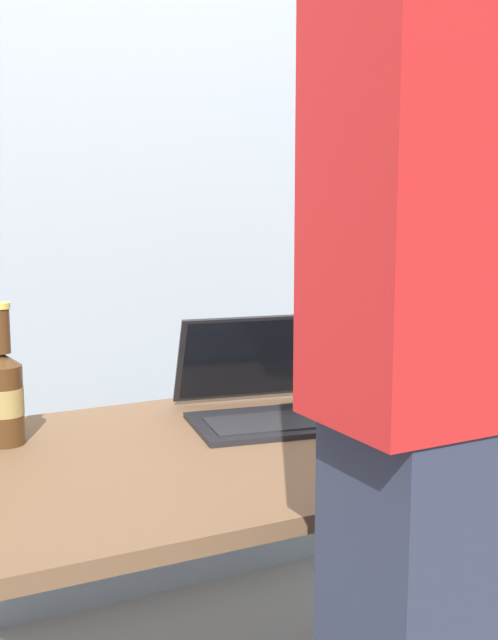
{
  "coord_description": "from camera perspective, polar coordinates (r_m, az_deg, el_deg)",
  "views": [
    {
      "loc": [
        -0.7,
        -1.46,
        1.24
      ],
      "look_at": [
        0.04,
        0.0,
        0.98
      ],
      "focal_mm": 46.63,
      "sensor_mm": 36.0,
      "label": 1
    }
  ],
  "objects": [
    {
      "name": "back_wall",
      "position": [
        2.44,
        -10.26,
        10.2
      ],
      "size": [
        6.0,
        0.1,
        2.6
      ],
      "primitive_type": "cube",
      "color": "#99A3AD",
      "rests_on": "ground"
    },
    {
      "name": "desk",
      "position": [
        1.75,
        -1.1,
        -12.81
      ],
      "size": [
        1.37,
        0.79,
        0.73
      ],
      "color": "brown",
      "rests_on": "ground"
    },
    {
      "name": "person_figure",
      "position": [
        1.14,
        14.96,
        -6.35
      ],
      "size": [
        0.43,
        0.29,
        1.84
      ],
      "color": "#2D3347",
      "rests_on": "ground"
    },
    {
      "name": "coffee_mug",
      "position": [
        1.89,
        11.07,
        -5.55
      ],
      "size": [
        0.11,
        0.08,
        0.08
      ],
      "color": "#19598C",
      "rests_on": "desk"
    },
    {
      "name": "beer_bottle_brown",
      "position": [
        1.74,
        -16.43,
        -4.89
      ],
      "size": [
        0.07,
        0.07,
        0.29
      ],
      "color": "#472B14",
      "rests_on": "desk"
    },
    {
      "name": "laptop",
      "position": [
        1.87,
        0.82,
        -5.2
      ],
      "size": [
        0.39,
        0.4,
        0.22
      ],
      "color": "black",
      "rests_on": "desk"
    }
  ]
}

